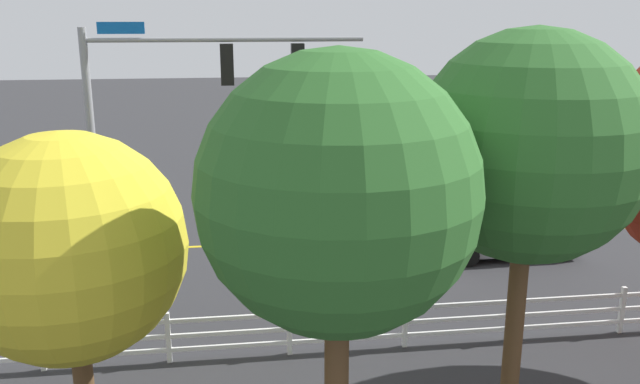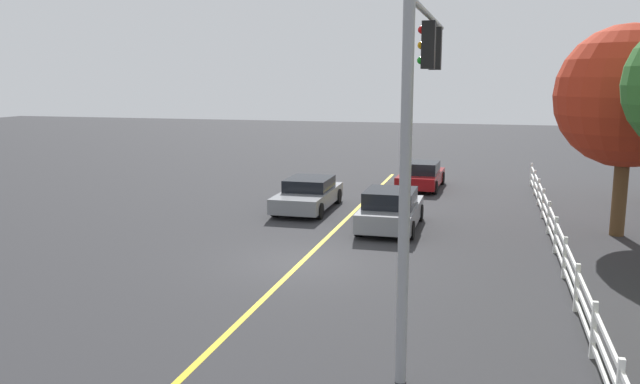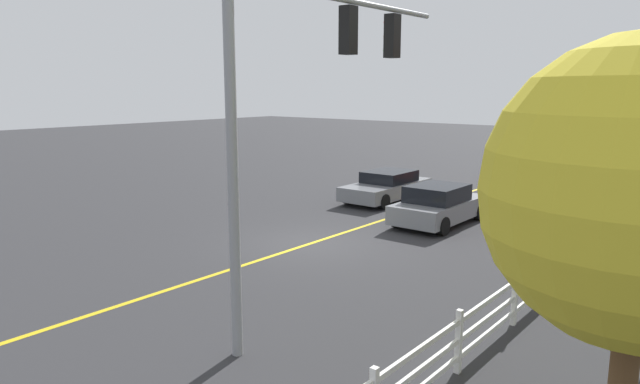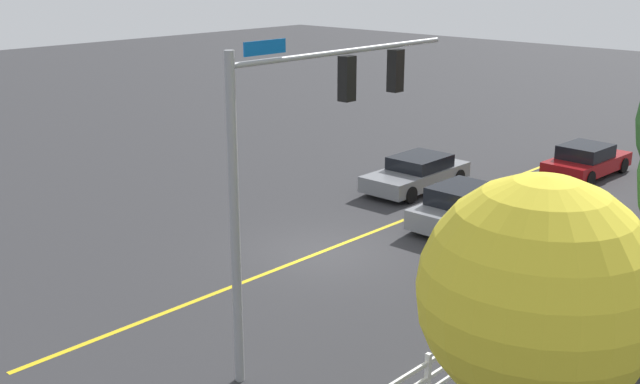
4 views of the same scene
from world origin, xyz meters
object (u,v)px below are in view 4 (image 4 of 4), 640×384
car_1 (417,173)px  car_2 (587,161)px  car_0 (465,207)px  tree_3 (537,294)px

car_1 → car_2: car_2 is taller
car_0 → tree_3: bearing=-143.4°
car_1 → tree_3: (13.35, 11.97, 3.00)m
car_0 → car_1: size_ratio=0.90×
car_0 → tree_3: (10.84, 8.15, 2.94)m
car_0 → car_2: 8.84m
car_1 → car_2: size_ratio=1.09×
car_0 → tree_3: tree_3 is taller
car_2 → tree_3: tree_3 is taller
car_0 → tree_3: 13.88m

